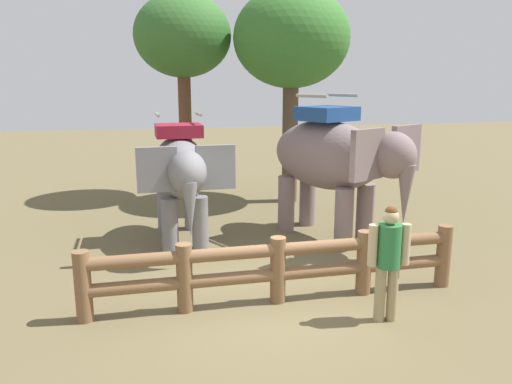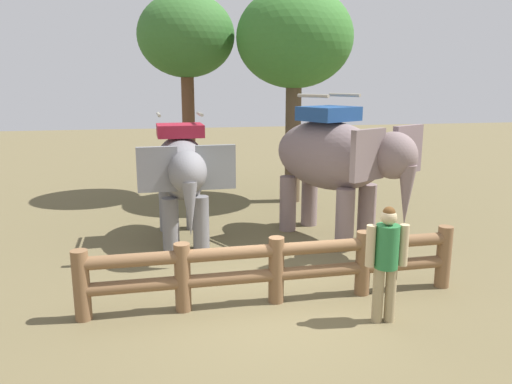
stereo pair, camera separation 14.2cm
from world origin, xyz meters
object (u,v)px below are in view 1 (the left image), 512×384
Objects in this scene: elephant_near_left at (181,172)px; tourist_woman_in_black at (388,255)px; tree_far_left at (291,40)px; log_fence at (278,265)px; tree_back_center at (183,38)px; elephant_center at (334,159)px.

elephant_near_left is 1.87× the size of tourist_woman_in_black.
log_fence is at bearing -107.11° from tree_far_left.
tree_back_center is at bearing 104.51° from tourist_woman_in_black.
elephant_center is 6.15m from tree_back_center.
elephant_center is 4.46m from tree_far_left.
tourist_woman_in_black is 9.50m from tree_back_center.
log_fence is 1.02× the size of tree_far_left.
tourist_woman_in_black is (-0.60, -3.82, -0.77)m from elephant_center.
elephant_center is at bearing 81.07° from tourist_woman_in_black.
elephant_center reaches higher than log_fence.
tree_far_left is at bearing -22.14° from tree_back_center.
tree_back_center reaches higher than elephant_near_left.
tree_far_left reaches higher than elephant_center.
tree_far_left reaches higher than tree_back_center.
elephant_center is at bearing -90.36° from tree_far_left.
elephant_near_left is at bearing 111.05° from log_fence.
log_fence is 1.64× the size of elephant_center.
tourist_woman_in_black is 8.17m from tree_far_left.
tree_back_center reaches higher than elephant_center.
tourist_woman_in_black is 0.29× the size of tree_far_left.
elephant_center reaches higher than elephant_near_left.
elephant_near_left is 0.54× the size of tree_far_left.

